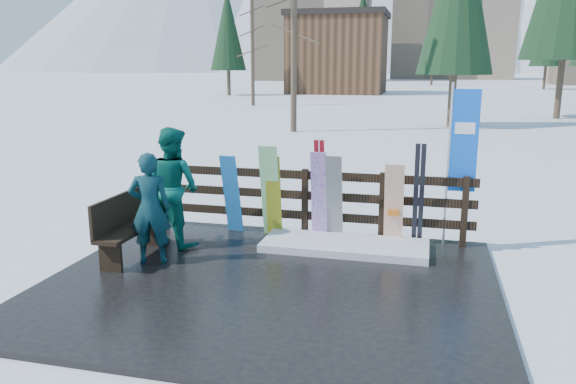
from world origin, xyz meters
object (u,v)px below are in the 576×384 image
(snowboard_5, at_px, (394,205))
(rental_flag, at_px, (460,147))
(snowboard_0, at_px, (232,194))
(person_front, at_px, (150,208))
(person_back, at_px, (173,187))
(bench, at_px, (127,225))
(snowboard_3, at_px, (319,196))
(snowboard_4, at_px, (334,198))
(snowboard_2, at_px, (274,197))
(snowboard_1, at_px, (270,191))

(snowboard_5, relative_size, rental_flag, 0.53)
(snowboard_0, relative_size, person_front, 0.87)
(rental_flag, relative_size, person_back, 1.36)
(person_front, bearing_deg, bench, -32.21)
(snowboard_3, bearing_deg, rental_flag, 7.04)
(rental_flag, height_order, person_front, rental_flag)
(person_back, bearing_deg, snowboard_3, -139.33)
(person_front, bearing_deg, snowboard_4, -164.22)
(snowboard_2, relative_size, person_back, 0.73)
(bench, xyz_separation_m, snowboard_5, (3.85, 1.56, 0.16))
(snowboard_0, distance_m, snowboard_5, 2.74)
(snowboard_4, bearing_deg, snowboard_5, 0.00)
(snowboard_1, height_order, person_front, person_front)
(snowboard_3, relative_size, person_back, 0.79)
(snowboard_2, distance_m, person_back, 1.67)
(rental_flag, xyz_separation_m, person_front, (-4.36, -1.94, -0.78))
(snowboard_3, bearing_deg, snowboard_4, -0.00)
(bench, height_order, snowboard_4, snowboard_4)
(snowboard_2, distance_m, person_front, 2.18)
(snowboard_1, relative_size, snowboard_5, 1.17)
(snowboard_5, bearing_deg, snowboard_0, -180.00)
(person_front, bearing_deg, snowboard_1, -147.52)
(snowboard_4, relative_size, rental_flag, 0.57)
(snowboard_3, relative_size, rental_flag, 0.58)
(snowboard_4, bearing_deg, bench, -151.65)
(snowboard_3, bearing_deg, person_front, -142.49)
(snowboard_2, distance_m, snowboard_3, 0.78)
(snowboard_0, bearing_deg, snowboard_5, 0.00)
(snowboard_2, relative_size, snowboard_5, 1.02)
(snowboard_5, height_order, rental_flag, rental_flag)
(snowboard_0, relative_size, snowboard_4, 0.97)
(snowboard_2, bearing_deg, snowboard_4, -0.00)
(bench, height_order, person_back, person_back)
(snowboard_2, xyz_separation_m, snowboard_4, (1.03, -0.00, 0.03))
(snowboard_0, relative_size, rental_flag, 0.55)
(bench, distance_m, person_back, 0.98)
(snowboard_1, relative_size, person_front, 0.97)
(snowboard_4, distance_m, snowboard_5, 0.96)
(snowboard_5, distance_m, rental_flag, 1.37)
(snowboard_0, height_order, snowboard_5, snowboard_0)
(rental_flag, height_order, person_back, rental_flag)
(snowboard_1, xyz_separation_m, person_front, (-1.34, -1.67, 0.03))
(snowboard_2, xyz_separation_m, snowboard_5, (1.99, -0.00, -0.02))
(snowboard_1, bearing_deg, person_front, -128.79)
(snowboard_3, xyz_separation_m, person_front, (-2.18, -1.67, 0.07))
(snowboard_0, xyz_separation_m, rental_flag, (3.71, 0.27, 0.91))
(snowboard_4, bearing_deg, snowboard_0, 180.00)
(snowboard_4, relative_size, person_front, 0.90)
(snowboard_0, distance_m, person_back, 1.09)
(bench, distance_m, snowboard_0, 1.93)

